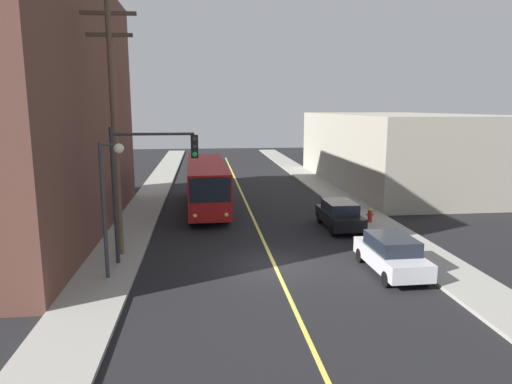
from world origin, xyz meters
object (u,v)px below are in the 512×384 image
Objects in this scene: parked_car_silver at (391,254)px; parked_car_black at (340,215)px; street_lamp_left at (109,191)px; city_bus at (207,183)px; utility_pole_near at (114,120)px; fire_hydrant at (370,215)px; traffic_signal_left_corner at (150,170)px.

parked_car_silver and parked_car_black have the same top height.
city_bus is at bearing 73.53° from street_lamp_left.
parked_car_silver is 0.80× the size of street_lamp_left.
utility_pole_near is 13.62× the size of fire_hydrant.
fire_hydrant is at bearing 20.71° from parked_car_black.
street_lamp_left is (-11.61, 0.42, 2.90)m from parked_car_silver.
traffic_signal_left_corner is (-10.20, 2.20, 3.46)m from parked_car_silver.
traffic_signal_left_corner is at bearing -153.06° from parked_car_black.
parked_car_black reaches higher than fire_hydrant.
fire_hydrant is at bearing -29.86° from city_bus.
street_lamp_left is (-3.94, -13.32, 1.92)m from city_bus.
parked_car_silver is 0.74× the size of traffic_signal_left_corner.
traffic_signal_left_corner is at bearing -39.70° from utility_pole_near.
fire_hydrant is at bearing 25.90° from traffic_signal_left_corner.
parked_car_black is 5.25× the size of fire_hydrant.
utility_pole_near is (-11.83, 3.55, 5.55)m from parked_car_silver.
street_lamp_left reaches higher than parked_car_black.
city_bus is 11.30m from fire_hydrant.
city_bus is 11.92m from utility_pole_near.
street_lamp_left is at bearing -149.04° from parked_car_black.
utility_pole_near reaches higher than parked_car_silver.
street_lamp_left is (-1.42, -1.78, -0.56)m from traffic_signal_left_corner.
parked_car_black is at bearing 90.55° from parked_car_silver.
parked_car_silver is at bearing -104.21° from fire_hydrant.
parked_car_silver is at bearing -16.72° from utility_pole_near.
parked_car_black is 11.88m from traffic_signal_left_corner.
parked_car_black is at bearing 17.86° from utility_pole_near.
parked_car_black is (-0.07, 7.34, 0.00)m from parked_car_silver.
parked_car_silver is (7.67, -13.74, -0.98)m from city_bus.
utility_pole_near is 15.75m from fire_hydrant.
utility_pole_near is (-11.76, -3.79, 5.55)m from parked_car_black.
utility_pole_near is at bearing -112.21° from city_bus.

